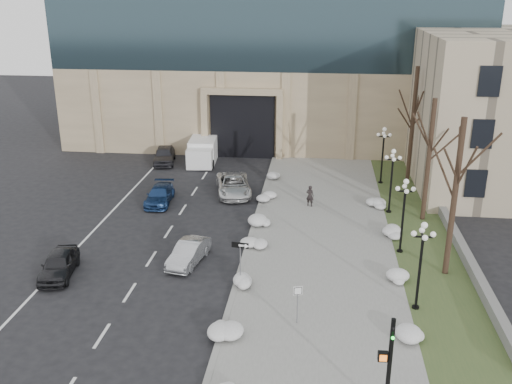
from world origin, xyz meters
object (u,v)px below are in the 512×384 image
traffic_signal (388,369)px  lamppost_c (392,172)px  car_a (59,264)px  pedestrian (310,196)px  keep_sign (298,297)px  car_b (189,253)px  car_c (160,195)px  car_e (164,155)px  one_way_sign (243,251)px  lamppost_b (404,206)px  car_d (233,185)px  lamppost_a (421,254)px  lamppost_d (383,148)px  box_truck (204,150)px

traffic_signal → lamppost_c: lamppost_c is taller
car_a → lamppost_c: bearing=21.2°
pedestrian → keep_sign: keep_sign is taller
car_a → pedestrian: size_ratio=2.57×
car_b → lamppost_c: 15.69m
pedestrian → car_c: bearing=19.4°
car_c → car_e: bearing=98.9°
one_way_sign → lamppost_b: size_ratio=0.55×
pedestrian → lamppost_c: bearing=-167.6°
car_c → car_a: bearing=-106.4°
traffic_signal → lamppost_b: size_ratio=0.89×
car_b → lamppost_c: (12.45, 9.24, 2.43)m
car_d → lamppost_b: 15.05m
lamppost_a → car_d: bearing=126.4°
car_c → one_way_sign: bearing=-60.7°
car_d → pedestrian: bearing=-33.4°
car_e → lamppost_b: (19.18, -16.75, 2.30)m
pedestrian → lamppost_c: size_ratio=0.33×
traffic_signal → lamppost_a: 8.20m
car_b → car_d: (0.81, 11.99, 0.10)m
lamppost_a → lamppost_c: 13.00m
car_a → car_c: 12.00m
lamppost_b → lamppost_c: (0.00, 6.50, 0.00)m
car_c → car_d: (5.17, 2.59, 0.12)m
car_a → lamppost_b: bearing=5.0°
car_b → lamppost_d: bearing=62.3°
pedestrian → keep_sign: (-0.20, -15.57, 0.62)m
pedestrian → lamppost_b: 9.26m
car_d → lamppost_d: (11.63, 3.75, 2.33)m
box_truck → traffic_signal: size_ratio=1.63×
car_c → lamppost_c: (16.81, -0.17, 2.45)m
pedestrian → box_truck: bearing=-29.7°
lamppost_b → lamppost_d: 13.00m
one_way_sign → box_truck: bearing=114.0°
car_a → lamppost_a: size_ratio=0.85×
box_truck → keep_sign: box_truck is taller
car_b → car_d: bearing=96.7°
pedestrian → lamppost_a: lamppost_a is taller
car_a → lamppost_c: (19.30, 11.57, 2.38)m
lamppost_a → box_truck: bearing=122.8°
lamppost_b → pedestrian: bearing=128.8°
car_b → car_a: bearing=-150.6°
box_truck → one_way_sign: one_way_sign is taller
traffic_signal → lamppost_c: (2.30, 20.82, 0.97)m
car_c → box_truck: (1.04, 11.32, 0.41)m
one_way_sign → keep_sign: 4.58m
car_e → one_way_sign: one_way_sign is taller
car_a → lamppost_c: 22.63m
car_a → keep_sign: 13.93m
lamppost_a → lamppost_d: bearing=90.0°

